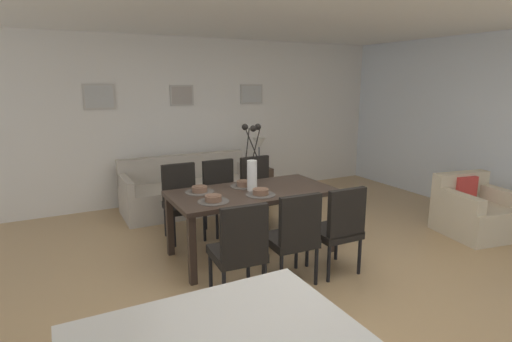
% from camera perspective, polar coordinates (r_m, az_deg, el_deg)
% --- Properties ---
extents(ground_plane, '(9.00, 9.00, 0.00)m').
position_cam_1_polar(ground_plane, '(4.21, 5.16, -14.77)').
color(ground_plane, tan).
extents(back_wall_panel, '(9.00, 0.10, 2.60)m').
position_cam_1_polar(back_wall_panel, '(6.73, -9.78, 7.05)').
color(back_wall_panel, silver).
rests_on(back_wall_panel, ground).
extents(side_window_wall, '(0.10, 6.30, 2.60)m').
position_cam_1_polar(side_window_wall, '(6.73, 30.69, 5.47)').
color(side_window_wall, white).
rests_on(side_window_wall, ground).
extents(ceiling_panel, '(9.00, 7.20, 0.08)m').
position_cam_1_polar(ceiling_panel, '(4.14, 2.71, 22.46)').
color(ceiling_panel, white).
extents(dining_table, '(1.80, 0.89, 0.74)m').
position_cam_1_polar(dining_table, '(4.52, -0.56, -3.71)').
color(dining_table, '#33261E').
rests_on(dining_table, ground).
extents(dining_chair_near_left, '(0.47, 0.47, 0.92)m').
position_cam_1_polar(dining_chair_near_left, '(3.60, -2.29, -10.66)').
color(dining_chair_near_left, black).
rests_on(dining_chair_near_left, ground).
extents(dining_chair_near_right, '(0.44, 0.44, 0.92)m').
position_cam_1_polar(dining_chair_near_right, '(5.12, -10.39, -3.71)').
color(dining_chair_near_right, black).
rests_on(dining_chair_near_right, ground).
extents(dining_chair_far_left, '(0.46, 0.46, 0.92)m').
position_cam_1_polar(dining_chair_far_left, '(3.90, 5.35, -8.79)').
color(dining_chair_far_left, black).
rests_on(dining_chair_far_left, ground).
extents(dining_chair_far_right, '(0.45, 0.45, 0.92)m').
position_cam_1_polar(dining_chair_far_right, '(5.29, -4.82, -3.00)').
color(dining_chair_far_right, black).
rests_on(dining_chair_far_right, ground).
extents(dining_chair_mid_left, '(0.45, 0.45, 0.92)m').
position_cam_1_polar(dining_chair_mid_left, '(4.17, 11.58, -7.58)').
color(dining_chair_mid_left, black).
rests_on(dining_chair_mid_left, ground).
extents(dining_chair_mid_right, '(0.44, 0.44, 0.92)m').
position_cam_1_polar(dining_chair_mid_right, '(5.51, 0.35, -2.33)').
color(dining_chair_mid_right, black).
rests_on(dining_chair_mid_right, ground).
extents(centerpiece_vase, '(0.21, 0.23, 0.73)m').
position_cam_1_polar(centerpiece_vase, '(4.43, -0.56, 0.78)').
color(centerpiece_vase, white).
rests_on(centerpiece_vase, dining_table).
extents(placemat_near_left, '(0.32, 0.32, 0.01)m').
position_cam_1_polar(placemat_near_left, '(4.11, -6.03, -4.28)').
color(placemat_near_left, '#4C4742').
rests_on(placemat_near_left, dining_table).
extents(bowl_near_left, '(0.17, 0.17, 0.07)m').
position_cam_1_polar(bowl_near_left, '(4.10, -6.04, -3.78)').
color(bowl_near_left, brown).
rests_on(bowl_near_left, dining_table).
extents(placemat_near_right, '(0.32, 0.32, 0.01)m').
position_cam_1_polar(placemat_near_right, '(4.47, -7.93, -2.93)').
color(placemat_near_right, '#4C4742').
rests_on(placemat_near_right, dining_table).
extents(bowl_near_right, '(0.17, 0.17, 0.07)m').
position_cam_1_polar(bowl_near_right, '(4.46, -7.94, -2.47)').
color(bowl_near_right, brown).
rests_on(bowl_near_right, dining_table).
extents(placemat_far_left, '(0.32, 0.32, 0.01)m').
position_cam_1_polar(placemat_far_left, '(4.32, 0.65, -3.34)').
color(placemat_far_left, '#4C4742').
rests_on(placemat_far_left, dining_table).
extents(bowl_far_left, '(0.17, 0.17, 0.07)m').
position_cam_1_polar(bowl_far_left, '(4.31, 0.65, -2.86)').
color(bowl_far_left, brown).
rests_on(bowl_far_left, dining_table).
extents(placemat_far_right, '(0.32, 0.32, 0.01)m').
position_cam_1_polar(placemat_far_right, '(4.67, -1.68, -2.14)').
color(placemat_far_right, '#4C4742').
rests_on(placemat_far_right, dining_table).
extents(bowl_far_right, '(0.17, 0.17, 0.07)m').
position_cam_1_polar(bowl_far_right, '(4.66, -1.68, -1.69)').
color(bowl_far_right, brown).
rests_on(bowl_far_right, dining_table).
extents(sofa, '(1.99, 0.84, 0.80)m').
position_cam_1_polar(sofa, '(6.25, -9.29, -2.88)').
color(sofa, '#B2A899').
rests_on(sofa, ground).
extents(side_table, '(0.36, 0.36, 0.52)m').
position_cam_1_polar(side_table, '(6.76, 0.42, -1.71)').
color(side_table, '#3D2D23').
rests_on(side_table, ground).
extents(table_lamp, '(0.22, 0.22, 0.51)m').
position_cam_1_polar(table_lamp, '(6.63, 0.43, 3.60)').
color(table_lamp, '#4C4C51').
rests_on(table_lamp, side_table).
extents(armchair, '(0.92, 0.92, 0.75)m').
position_cam_1_polar(armchair, '(5.92, 28.41, -5.11)').
color(armchair, beige).
rests_on(armchair, ground).
extents(framed_picture_left, '(0.43, 0.03, 0.36)m').
position_cam_1_polar(framed_picture_left, '(6.36, -21.22, 9.73)').
color(framed_picture_left, '#B2ADA3').
extents(framed_picture_center, '(0.38, 0.03, 0.32)m').
position_cam_1_polar(framed_picture_center, '(6.61, -10.39, 10.44)').
color(framed_picture_center, '#B2ADA3').
extents(framed_picture_right, '(0.41, 0.03, 0.33)m').
position_cam_1_polar(framed_picture_right, '(7.08, -0.64, 10.77)').
color(framed_picture_right, '#B2ADA3').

